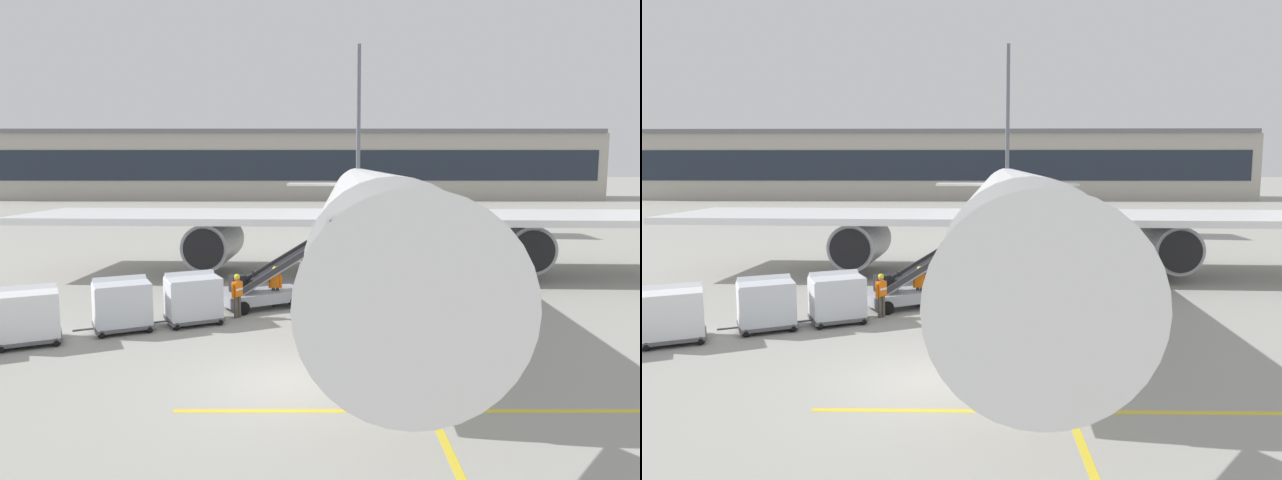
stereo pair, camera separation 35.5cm
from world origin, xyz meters
The scene contains 14 objects.
ground_plane centered at (0.00, 0.00, 0.00)m, with size 600.00×600.00×0.00m, color #9E9B93.
parked_airplane centered at (3.44, 16.63, 3.64)m, with size 37.74×48.17×15.83m.
belt_loader centered at (-1.24, 8.58, 0.89)m, with size 5.17×3.69×3.16m.
baggage_cart_lead centered at (-3.82, 6.01, 1.00)m, with size 2.80×2.31×1.91m.
baggage_cart_second centered at (-6.16, 5.00, 1.00)m, with size 2.80×2.31×1.91m.
baggage_cart_third centered at (-8.77, 3.41, 1.00)m, with size 2.80×2.31×1.91m.
ground_crew_by_loader centered at (-0.90, 8.52, 1.00)m, with size 0.57×0.29×1.74m.
ground_crew_by_carts centered at (-2.26, 6.80, 1.00)m, with size 0.42×0.47×1.74m.
ground_crew_marshaller centered at (-4.76, 6.69, 1.00)m, with size 0.51×0.39×1.74m.
ground_crew_wingwalker centered at (-4.44, 5.76, 1.00)m, with size 0.48×0.41×1.74m.
safety_cone_engine_keepout centered at (-5.12, 15.03, 0.35)m, with size 0.64×0.64×0.72m.
apron_guidance_line_lead_in centered at (3.67, 15.75, 0.00)m, with size 0.20×110.00×0.01m.
apron_guidance_line_stop_bar centered at (3.41, -2.06, 0.00)m, with size 12.00×0.20×0.01m.
terminal_building centered at (-5.85, 93.20, 6.01)m, with size 111.39×17.52×12.12m.
Camera 2 is at (1.33, -15.70, 5.91)m, focal length 33.04 mm.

